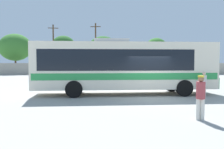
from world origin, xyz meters
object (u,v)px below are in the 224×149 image
(parked_car_second_grey, at_px, (100,71))
(roadside_tree_midleft, at_px, (63,46))
(utility_pole_far, at_px, (53,48))
(roadside_tree_midright, at_px, (103,49))
(roadside_tree_left, at_px, (15,47))
(attendant_by_bus_door, at_px, (204,83))
(coach_bus_cream_green, at_px, (122,65))
(roadside_tree_right, at_px, (156,47))
(utility_pole_near, at_px, (96,48))
(parked_car_leftmost_maroon, at_px, (63,71))
(passenger_waiting_on_apron, at_px, (201,95))

(parked_car_second_grey, bearing_deg, roadside_tree_midleft, 125.96)
(utility_pole_far, bearing_deg, roadside_tree_midright, 16.52)
(roadside_tree_left, bearing_deg, roadside_tree_midleft, 12.27)
(attendant_by_bus_door, bearing_deg, roadside_tree_left, 127.21)
(roadside_tree_left, distance_m, roadside_tree_midleft, 8.62)
(parked_car_second_grey, xyz_separation_m, roadside_tree_midleft, (-7.28, 10.04, 4.39))
(coach_bus_cream_green, distance_m, roadside_tree_left, 33.38)
(roadside_tree_midright, bearing_deg, coach_bus_cream_green, -86.58)
(coach_bus_cream_green, bearing_deg, roadside_tree_right, 74.00)
(coach_bus_cream_green, relative_size, utility_pole_far, 1.37)
(parked_car_second_grey, height_order, roadside_tree_midright, roadside_tree_midright)
(parked_car_second_grey, height_order, utility_pole_near, utility_pole_near)
(parked_car_leftmost_maroon, relative_size, utility_pole_far, 0.54)
(parked_car_second_grey, distance_m, utility_pole_far, 11.57)
(roadside_tree_midleft, bearing_deg, attendant_by_bus_door, -65.85)
(passenger_waiting_on_apron, height_order, parked_car_leftmost_maroon, passenger_waiting_on_apron)
(utility_pole_far, distance_m, roadside_tree_right, 18.68)
(parked_car_leftmost_maroon, xyz_separation_m, roadside_tree_midleft, (-1.79, 10.70, 4.40))
(roadside_tree_midright, bearing_deg, parked_car_second_grey, -91.66)
(utility_pole_near, distance_m, roadside_tree_midright, 4.52)
(attendant_by_bus_door, distance_m, roadside_tree_right, 30.24)
(utility_pole_near, xyz_separation_m, roadside_tree_midleft, (-6.37, 4.89, 0.63))
(roadside_tree_midright, bearing_deg, utility_pole_near, -105.25)
(utility_pole_near, relative_size, roadside_tree_right, 1.33)
(roadside_tree_right, bearing_deg, roadside_tree_midleft, 174.35)
(roadside_tree_right, bearing_deg, passenger_waiting_on_apron, -99.09)
(parked_car_leftmost_maroon, bearing_deg, parked_car_second_grey, 6.90)
(roadside_tree_midright, bearing_deg, utility_pole_far, -163.48)
(coach_bus_cream_green, xyz_separation_m, parked_car_leftmost_maroon, (-7.53, 19.27, -1.18))
(utility_pole_far, height_order, roadside_tree_left, utility_pole_far)
(utility_pole_far, xyz_separation_m, roadside_tree_right, (18.62, 1.41, 0.35))
(passenger_waiting_on_apron, relative_size, utility_pole_near, 0.19)
(utility_pole_near, bearing_deg, roadside_tree_right, 16.01)
(parked_car_leftmost_maroon, xyz_separation_m, parked_car_second_grey, (5.49, 0.66, 0.01))
(coach_bus_cream_green, bearing_deg, roadside_tree_midright, 93.42)
(passenger_waiting_on_apron, xyz_separation_m, roadside_tree_left, (-20.19, 35.11, 3.80))
(parked_car_second_grey, bearing_deg, roadside_tree_right, 39.36)
(attendant_by_bus_door, height_order, roadside_tree_right, roadside_tree_right)
(passenger_waiting_on_apron, height_order, utility_pole_far, utility_pole_far)
(roadside_tree_right, bearing_deg, parked_car_second_grey, -140.64)
(passenger_waiting_on_apron, xyz_separation_m, utility_pole_far, (-12.99, 33.81, 3.57))
(passenger_waiting_on_apron, bearing_deg, utility_pole_far, 111.01)
(coach_bus_cream_green, xyz_separation_m, roadside_tree_midright, (-1.76, 29.44, 2.52))
(roadside_tree_left, relative_size, roadside_tree_midleft, 1.02)
(coach_bus_cream_green, bearing_deg, utility_pole_near, 96.70)
(parked_car_leftmost_maroon, xyz_separation_m, utility_pole_far, (-2.99, 7.57, 3.76))
(roadside_tree_midleft, bearing_deg, parked_car_second_grey, -54.04)
(attendant_by_bus_door, height_order, utility_pole_near, utility_pole_near)
(utility_pole_far, xyz_separation_m, roadside_tree_midright, (8.76, 2.60, -0.06))
(utility_pole_far, height_order, roadside_tree_midleft, utility_pole_far)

